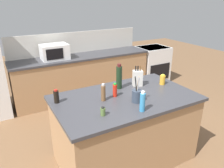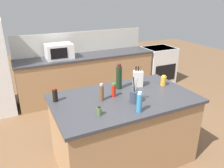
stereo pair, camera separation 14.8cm
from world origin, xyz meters
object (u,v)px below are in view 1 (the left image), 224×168
hot_sauce_bottle (115,90)px  wine_bottle (119,77)px  range_oven (152,64)px  honey_jar (162,80)px  utensil_crock (137,96)px  knife_block (138,78)px  pepper_grinder (103,93)px  spice_jar_oregano (103,111)px  microwave (55,52)px  soy_sauce_bottle (56,97)px  dish_soap_bottle (142,102)px

hot_sauce_bottle → wine_bottle: wine_bottle is taller
range_oven → honey_jar: 2.65m
utensil_crock → knife_block: bearing=54.0°
honey_jar → pepper_grinder: bearing=-176.4°
pepper_grinder → spice_jar_oregano: 0.36m
range_oven → spice_jar_oregano: 3.69m
range_oven → pepper_grinder: size_ratio=4.20×
microwave → wine_bottle: wine_bottle is taller
soy_sauce_bottle → dish_soap_bottle: dish_soap_bottle is taller
honey_jar → dish_soap_bottle: (-0.73, -0.50, 0.04)m
range_oven → hot_sauce_bottle: hot_sauce_bottle is taller
pepper_grinder → honey_jar: size_ratio=1.49×
knife_block → honey_jar: size_ratio=1.97×
range_oven → hot_sauce_bottle: (-2.33, -2.12, 0.56)m
wine_bottle → dish_soap_bottle: wine_bottle is taller
microwave → dish_soap_bottle: size_ratio=2.22×
range_oven → dish_soap_bottle: bearing=-131.0°
knife_block → utensil_crock: 0.52m
hot_sauce_bottle → spice_jar_oregano: (-0.35, -0.35, -0.04)m
microwave → spice_jar_oregano: size_ratio=5.22×
hot_sauce_bottle → soy_sauce_bottle: 0.72m
wine_bottle → honey_jar: size_ratio=2.37×
wine_bottle → honey_jar: wine_bottle is taller
utensil_crock → honey_jar: (0.65, 0.29, -0.01)m
utensil_crock → hot_sauce_bottle: size_ratio=1.80×
honey_jar → utensil_crock: bearing=-156.1°
wine_bottle → soy_sauce_bottle: (-0.87, -0.02, -0.09)m
hot_sauce_bottle → honey_jar: size_ratio=1.21×
range_oven → utensil_crock: bearing=-132.5°
honey_jar → dish_soap_bottle: dish_soap_bottle is taller
knife_block → pepper_grinder: 0.67m
utensil_crock → soy_sauce_bottle: utensil_crock is taller
knife_block → honey_jar: (0.34, -0.14, -0.04)m
honey_jar → dish_soap_bottle: size_ratio=0.62×
hot_sauce_bottle → spice_jar_oregano: 0.50m
microwave → honey_jar: size_ratio=3.58×
range_oven → microwave: size_ratio=1.74×
range_oven → microwave: microwave is taller
honey_jar → wine_bottle: bearing=164.4°
hot_sauce_bottle → spice_jar_oregano: bearing=-134.5°
range_oven → wine_bottle: (-2.16, -1.92, 0.64)m
knife_block → dish_soap_bottle: (-0.38, -0.64, -0.00)m
knife_block → wine_bottle: 0.29m
microwave → pepper_grinder: size_ratio=2.41×
microwave → dish_soap_bottle: (0.25, -2.60, -0.04)m
microwave → utensil_crock: (0.33, -2.38, -0.07)m
microwave → soy_sauce_bottle: microwave is taller
microwave → dish_soap_bottle: 2.61m
soy_sauce_bottle → utensil_crock: bearing=-27.7°
dish_soap_bottle → wine_bottle: bearing=81.2°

